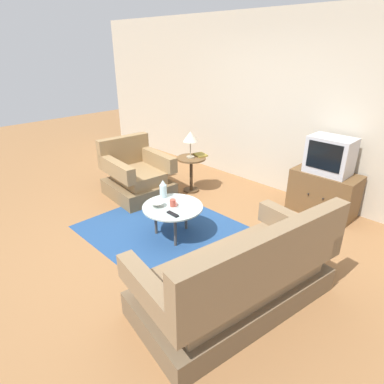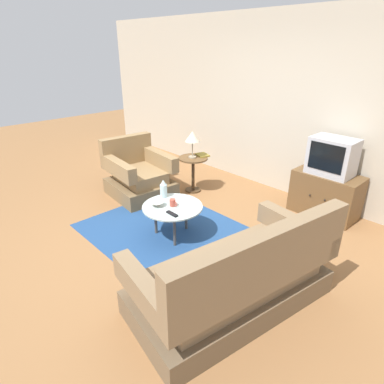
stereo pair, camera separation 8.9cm
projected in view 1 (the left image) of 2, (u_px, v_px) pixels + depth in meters
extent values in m
plane|color=olive|center=(173.00, 235.00, 4.12)|extent=(16.00, 16.00, 0.00)
cube|color=#BCB29E|center=(280.00, 105.00, 5.02)|extent=(9.00, 0.12, 2.70)
cube|color=navy|center=(174.00, 235.00, 4.13)|extent=(2.29, 1.71, 0.00)
cube|color=brown|center=(139.00, 188.00, 5.17)|extent=(1.02, 0.95, 0.24)
cube|color=#93754C|center=(138.00, 176.00, 5.09)|extent=(0.85, 0.66, 0.18)
cube|color=#93754C|center=(124.00, 150.00, 5.23)|extent=(0.22, 0.87, 0.46)
cube|color=#93754C|center=(116.00, 169.00, 4.79)|extent=(0.95, 0.23, 0.23)
cube|color=#93754C|center=(157.00, 159.00, 5.21)|extent=(0.95, 0.23, 0.23)
cube|color=brown|center=(233.00, 291.00, 3.02)|extent=(1.19, 1.94, 0.24)
cube|color=#846B4C|center=(234.00, 273.00, 2.93)|extent=(1.01, 1.64, 0.18)
cube|color=#846B4C|center=(270.00, 261.00, 2.50)|extent=(0.43, 1.82, 0.54)
cube|color=#846B4C|center=(296.00, 226.00, 3.30)|extent=(0.92, 0.28, 0.22)
cube|color=#846B4C|center=(151.00, 293.00, 2.41)|extent=(0.92, 0.28, 0.22)
cube|color=#C64C47|center=(270.00, 261.00, 2.74)|extent=(0.20, 0.26, 0.26)
cylinder|color=#B2C6C1|center=(173.00, 207.00, 3.96)|extent=(0.74, 0.74, 0.02)
cylinder|color=#4C4742|center=(186.00, 215.00, 4.20)|extent=(0.04, 0.04, 0.40)
cylinder|color=#4C4742|center=(156.00, 220.00, 4.09)|extent=(0.04, 0.04, 0.40)
cylinder|color=#4C4742|center=(175.00, 231.00, 3.84)|extent=(0.04, 0.04, 0.40)
cylinder|color=brown|center=(191.00, 158.00, 5.15)|extent=(0.46, 0.46, 0.02)
cylinder|color=#47311C|center=(191.00, 175.00, 5.27)|extent=(0.05, 0.05, 0.55)
cylinder|color=#47311C|center=(191.00, 190.00, 5.38)|extent=(0.25, 0.25, 0.02)
cube|color=brown|center=(323.00, 193.00, 4.57)|extent=(0.88, 0.48, 0.61)
sphere|color=black|center=(308.00, 194.00, 4.46)|extent=(0.02, 0.02, 0.02)
sphere|color=black|center=(323.00, 199.00, 4.33)|extent=(0.02, 0.02, 0.02)
cube|color=#B7B7BC|center=(330.00, 155.00, 4.33)|extent=(0.57, 0.38, 0.50)
cube|color=black|center=(324.00, 157.00, 4.20)|extent=(0.45, 0.01, 0.36)
cylinder|color=#9E937A|center=(190.00, 157.00, 5.14)|extent=(0.12, 0.12, 0.02)
cylinder|color=#9E937A|center=(190.00, 149.00, 5.09)|extent=(0.02, 0.02, 0.24)
cone|color=beige|center=(190.00, 136.00, 5.00)|extent=(0.23, 0.23, 0.16)
cylinder|color=silver|center=(163.00, 191.00, 4.16)|extent=(0.09, 0.09, 0.17)
cone|color=silver|center=(163.00, 183.00, 4.11)|extent=(0.08, 0.08, 0.07)
cylinder|color=#B74C3D|center=(173.00, 203.00, 3.94)|extent=(0.07, 0.07, 0.09)
torus|color=#B74C3D|center=(176.00, 204.00, 3.91)|extent=(0.06, 0.01, 0.06)
cone|color=silver|center=(157.00, 204.00, 3.94)|extent=(0.18, 0.18, 0.06)
cube|color=black|center=(173.00, 214.00, 3.75)|extent=(0.17, 0.05, 0.02)
cube|color=olive|center=(200.00, 155.00, 5.23)|extent=(0.25, 0.22, 0.02)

